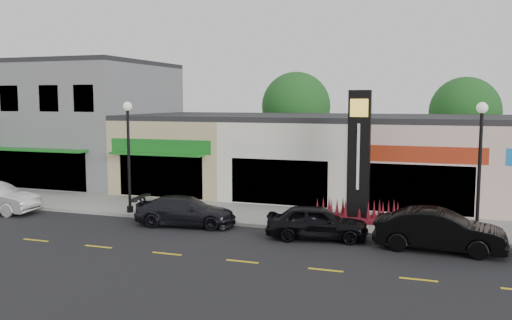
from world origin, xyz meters
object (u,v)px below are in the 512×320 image
object	(u,v)px
pylon_sign	(358,175)
car_black_sedan	(317,222)
lamp_west_near	(128,146)
car_black_conv	(439,230)
lamp_east_near	(480,157)
car_dark_sedan	(186,211)

from	to	relation	value
pylon_sign	car_black_sedan	xyz separation A→B (m)	(-1.18, -3.26, -1.57)
lamp_west_near	car_black_conv	bearing A→B (deg)	-6.92
car_black_sedan	lamp_east_near	bearing A→B (deg)	-85.02
pylon_sign	car_black_conv	bearing A→B (deg)	-44.05
lamp_east_near	pylon_sign	world-z (taller)	pylon_sign
lamp_west_near	car_dark_sedan	distance (m)	4.72
lamp_east_near	car_black_conv	bearing A→B (deg)	-128.62
lamp_west_near	pylon_sign	xyz separation A→B (m)	(11.00, 1.70, -1.20)
car_black_conv	car_black_sedan	bearing A→B (deg)	90.20
car_dark_sedan	car_black_sedan	bearing A→B (deg)	-101.82
pylon_sign	car_black_conv	distance (m)	5.20
car_black_conv	car_dark_sedan	bearing A→B (deg)	89.32
lamp_west_near	lamp_east_near	xyz separation A→B (m)	(16.00, 0.00, 0.00)
pylon_sign	car_dark_sedan	size ratio (longest dim) A/B	1.30
lamp_west_near	pylon_sign	world-z (taller)	pylon_sign
lamp_east_near	car_black_sedan	distance (m)	6.95
pylon_sign	car_black_conv	size ratio (longest dim) A/B	1.25
car_dark_sedan	car_black_conv	xyz separation A→B (m)	(10.97, -0.65, 0.12)
car_black_conv	pylon_sign	bearing A→B (deg)	48.63
pylon_sign	car_black_sedan	distance (m)	3.81
lamp_east_near	car_black_sedan	size ratio (longest dim) A/B	1.32
car_black_sedan	car_dark_sedan	bearing A→B (deg)	76.74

